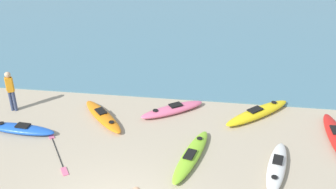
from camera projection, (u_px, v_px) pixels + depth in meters
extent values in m
ellipsoid|color=yellow|center=(258.00, 113.00, 15.88)|extent=(2.92, 2.79, 0.36)
cube|color=black|center=(255.00, 110.00, 15.70)|extent=(0.68, 0.67, 0.05)
cylinder|color=black|center=(274.00, 102.00, 16.28)|extent=(0.22, 0.22, 0.02)
ellipsoid|color=orange|center=(103.00, 116.00, 15.73)|extent=(2.43, 2.67, 0.27)
cube|color=black|center=(101.00, 111.00, 15.77)|extent=(0.61, 0.63, 0.05)
cylinder|color=black|center=(111.00, 122.00, 15.05)|extent=(0.21, 0.21, 0.02)
ellipsoid|color=blue|center=(20.00, 129.00, 14.85)|extent=(2.83, 0.81, 0.30)
cube|color=black|center=(23.00, 125.00, 14.74)|extent=(0.52, 0.37, 0.05)
cylinder|color=black|center=(1.00, 123.00, 14.92)|extent=(0.22, 0.22, 0.02)
ellipsoid|color=#8CCC2D|center=(191.00, 156.00, 13.36)|extent=(1.34, 3.29, 0.28)
cube|color=black|center=(190.00, 154.00, 13.15)|extent=(0.44, 0.64, 0.05)
cylinder|color=black|center=(200.00, 138.00, 14.02)|extent=(0.20, 0.20, 0.02)
ellipsoid|color=white|center=(277.00, 167.00, 12.77)|extent=(1.16, 2.89, 0.33)
cube|color=black|center=(278.00, 160.00, 12.80)|extent=(0.41, 0.56, 0.05)
cylinder|color=black|center=(274.00, 177.00, 12.04)|extent=(0.20, 0.20, 0.02)
ellipsoid|color=#E5668C|center=(172.00, 109.00, 16.16)|extent=(2.67, 2.16, 0.31)
cube|color=black|center=(176.00, 105.00, 16.14)|extent=(0.61, 0.57, 0.05)
cylinder|color=black|center=(155.00, 110.00, 15.76)|extent=(0.22, 0.22, 0.02)
ellipsoid|color=red|center=(336.00, 137.00, 14.37)|extent=(0.62, 3.30, 0.32)
cube|color=black|center=(336.00, 130.00, 14.43)|extent=(0.33, 0.59, 0.05)
cylinder|color=#384260|center=(11.00, 101.00, 16.23)|extent=(0.13, 0.13, 0.88)
cylinder|color=#384260|center=(15.00, 101.00, 16.21)|extent=(0.13, 0.13, 0.88)
cube|color=orange|center=(9.00, 85.00, 15.88)|extent=(0.30, 0.28, 0.63)
cylinder|color=orange|center=(6.00, 84.00, 15.88)|extent=(0.09, 0.09, 0.59)
cylinder|color=orange|center=(12.00, 84.00, 15.85)|extent=(0.09, 0.09, 0.59)
sphere|color=tan|center=(7.00, 75.00, 15.67)|extent=(0.24, 0.24, 0.24)
cylinder|color=black|center=(57.00, 152.00, 13.74)|extent=(1.07, 1.60, 0.03)
cube|color=#E5668C|center=(51.00, 136.00, 14.68)|extent=(0.39, 0.47, 0.03)
cube|color=#E5668C|center=(65.00, 171.00, 12.80)|extent=(0.39, 0.47, 0.03)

